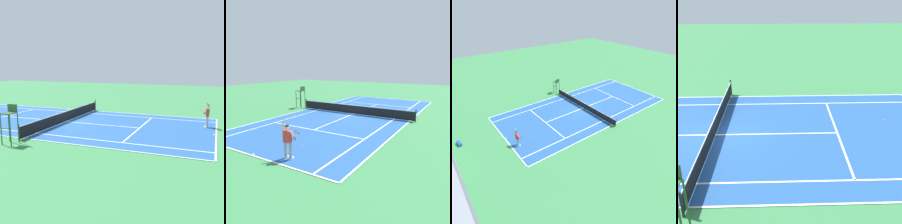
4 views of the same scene
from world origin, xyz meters
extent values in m
plane|color=#387F47|center=(0.00, 0.00, 0.00)|extent=(80.00, 80.00, 0.00)
cube|color=#235193|center=(0.00, 0.00, 0.01)|extent=(10.98, 23.78, 0.02)
cube|color=white|center=(0.00, 11.89, 0.02)|extent=(10.98, 0.10, 0.01)
cube|color=white|center=(-5.49, 0.00, 0.02)|extent=(0.10, 23.78, 0.01)
cube|color=white|center=(5.49, 0.00, 0.02)|extent=(0.10, 23.78, 0.01)
cube|color=white|center=(-4.11, 0.00, 0.02)|extent=(0.10, 23.78, 0.01)
cube|color=white|center=(4.11, 0.00, 0.02)|extent=(0.10, 23.78, 0.01)
cube|color=white|center=(0.00, 6.40, 0.02)|extent=(8.22, 0.10, 0.01)
cube|color=white|center=(0.00, -6.40, 0.02)|extent=(8.22, 0.10, 0.01)
cube|color=white|center=(0.00, 0.00, 0.02)|extent=(0.10, 12.80, 0.01)
cube|color=white|center=(0.00, 11.79, 0.02)|extent=(0.10, 0.20, 0.01)
cylinder|color=black|center=(-5.94, 0.00, 0.54)|extent=(0.10, 0.10, 1.07)
cylinder|color=black|center=(5.94, 0.00, 0.54)|extent=(0.10, 0.10, 1.07)
cube|color=black|center=(0.00, 0.00, 0.48)|extent=(11.78, 0.02, 0.84)
cube|color=white|center=(0.00, 0.00, 0.90)|extent=(11.78, 0.03, 0.06)
cylinder|color=#9E9EA3|center=(-1.85, 11.20, 0.46)|extent=(0.15, 0.15, 0.92)
cylinder|color=#9E9EA3|center=(-2.17, 11.17, 0.46)|extent=(0.15, 0.15, 0.92)
cube|color=white|center=(-1.85, 11.14, 0.05)|extent=(0.14, 0.29, 0.10)
cube|color=white|center=(-2.17, 11.11, 0.05)|extent=(0.14, 0.29, 0.10)
cube|color=red|center=(-2.01, 11.18, 1.22)|extent=(0.42, 0.27, 0.60)
sphere|color=beige|center=(-2.01, 11.18, 1.69)|extent=(0.22, 0.22, 0.22)
cylinder|color=black|center=(-2.01, 11.18, 1.78)|extent=(0.21, 0.21, 0.06)
cylinder|color=beige|center=(-1.75, 11.17, 1.78)|extent=(0.10, 0.22, 0.61)
cylinder|color=beige|center=(-2.26, 11.07, 1.24)|extent=(0.11, 0.33, 0.56)
cylinder|color=black|center=(-2.30, 10.94, 1.11)|extent=(0.05, 0.19, 0.25)
torus|color=red|center=(-2.30, 10.77, 1.37)|extent=(0.32, 0.21, 0.26)
cylinder|color=silver|center=(-2.30, 10.77, 1.37)|extent=(0.28, 0.18, 0.22)
sphere|color=#D1E533|center=(-1.43, 9.40, 0.03)|extent=(0.07, 0.07, 0.07)
cylinder|color=#2D562D|center=(7.09, 0.35, 0.95)|extent=(0.07, 0.07, 1.90)
cylinder|color=#2D562D|center=(7.09, -0.35, 0.95)|extent=(0.07, 0.07, 1.90)
cylinder|color=#2D562D|center=(6.39, 0.35, 0.95)|extent=(0.07, 0.07, 1.90)
cylinder|color=#2D562D|center=(6.39, -0.35, 0.95)|extent=(0.07, 0.07, 1.90)
cube|color=#2D562D|center=(6.74, 0.00, 1.93)|extent=(0.70, 0.70, 0.06)
cube|color=#2D562D|center=(6.39, 0.00, 2.20)|extent=(0.06, 0.70, 0.48)
cube|color=#2D562D|center=(7.05, 0.00, 1.04)|extent=(0.10, 0.70, 0.04)
camera|label=1|loc=(19.75, 11.70, 5.03)|focal=44.00mm
camera|label=2|loc=(-9.64, 18.87, 4.72)|focal=35.10mm
camera|label=3|loc=(-18.43, 17.30, 13.99)|focal=31.92mm
camera|label=4|loc=(14.27, 3.40, 7.66)|focal=49.21mm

